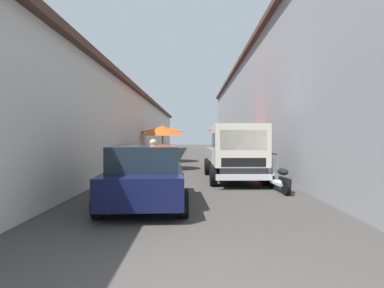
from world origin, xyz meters
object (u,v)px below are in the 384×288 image
object	(u,v)px
fruit_stall_mid_lane	(235,131)
delivery_truck	(236,154)
fruit_stall_far_right	(163,135)
plastic_stool	(259,177)
fruit_stall_near_left	(163,132)
vendor_by_crates	(153,162)
parked_scooter	(278,177)
hatchback_car	(146,175)

from	to	relation	value
fruit_stall_mid_lane	delivery_truck	distance (m)	4.75
fruit_stall_far_right	plastic_stool	world-z (taller)	fruit_stall_far_right
fruit_stall_near_left	delivery_truck	xyz separation A→B (m)	(-8.99, -3.48, -0.89)
vendor_by_crates	parked_scooter	size ratio (longest dim) A/B	0.94
delivery_truck	fruit_stall_far_right	bearing A→B (deg)	35.39
fruit_stall_mid_lane	fruit_stall_near_left	bearing A→B (deg)	42.73
fruit_stall_far_right	vendor_by_crates	size ratio (longest dim) A/B	1.43
delivery_truck	parked_scooter	bearing A→B (deg)	-148.60
fruit_stall_near_left	hatchback_car	xyz separation A→B (m)	(-12.53, -0.80, -1.19)
delivery_truck	vendor_by_crates	distance (m)	3.35
fruit_stall_far_right	hatchback_car	world-z (taller)	fruit_stall_far_right
parked_scooter	plastic_stool	bearing A→B (deg)	21.12
fruit_stall_far_right	fruit_stall_mid_lane	distance (m)	3.62
vendor_by_crates	plastic_stool	world-z (taller)	vendor_by_crates
fruit_stall_far_right	delivery_truck	xyz separation A→B (m)	(-4.30, -3.06, -0.68)
vendor_by_crates	hatchback_car	bearing A→B (deg)	-178.59
fruit_stall_near_left	delivery_truck	world-z (taller)	fruit_stall_near_left
hatchback_car	fruit_stall_near_left	bearing A→B (deg)	3.67
hatchback_car	parked_scooter	size ratio (longest dim) A/B	2.37
plastic_stool	fruit_stall_far_right	bearing A→B (deg)	36.44
fruit_stall_mid_lane	plastic_stool	distance (m)	5.61
delivery_truck	hatchback_car	bearing A→B (deg)	142.93
vendor_by_crates	delivery_truck	bearing A→B (deg)	-54.21
fruit_stall_near_left	hatchback_car	distance (m)	12.61
vendor_by_crates	plastic_stool	size ratio (longest dim) A/B	3.66
parked_scooter	hatchback_car	bearing A→B (deg)	116.33
fruit_stall_mid_lane	vendor_by_crates	xyz separation A→B (m)	(-6.59, 3.26, -1.01)
fruit_stall_near_left	fruit_stall_far_right	distance (m)	4.71
vendor_by_crates	plastic_stool	distance (m)	3.64
fruit_stall_far_right	parked_scooter	size ratio (longest dim) A/B	1.34
fruit_stall_mid_lane	plastic_stool	world-z (taller)	fruit_stall_mid_lane
hatchback_car	delivery_truck	distance (m)	4.45
vendor_by_crates	parked_scooter	distance (m)	3.79
fruit_stall_near_left	vendor_by_crates	xyz separation A→B (m)	(-10.94, -0.76, -1.02)
fruit_stall_near_left	plastic_stool	size ratio (longest dim) A/B	6.52
hatchback_car	parked_scooter	world-z (taller)	hatchback_car
fruit_stall_mid_lane	parked_scooter	xyz separation A→B (m)	(-6.34, -0.50, -1.47)
fruit_stall_far_right	delivery_truck	size ratio (longest dim) A/B	0.46
fruit_stall_far_right	plastic_stool	xyz separation A→B (m)	(-5.05, -3.73, -1.39)
fruit_stall_mid_lane	delivery_truck	xyz separation A→B (m)	(-4.63, 0.54, -0.88)
fruit_stall_mid_lane	plastic_stool	xyz separation A→B (m)	(-5.38, -0.13, -1.60)
hatchback_car	vendor_by_crates	distance (m)	1.60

